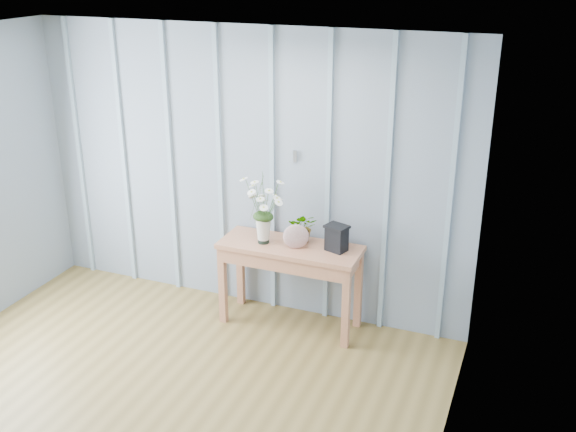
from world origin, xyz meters
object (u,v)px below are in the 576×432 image
at_px(carved_box, 337,238).
at_px(daisy_vase, 263,200).
at_px(felt_disc_vessel, 296,237).
at_px(sideboard, 290,257).

bearing_deg(carved_box, daisy_vase, -173.28).
bearing_deg(felt_disc_vessel, sideboard, 123.87).
distance_m(daisy_vase, carved_box, 0.68).
bearing_deg(sideboard, daisy_vase, -171.36).
xyz_separation_m(sideboard, carved_box, (0.39, 0.04, 0.23)).
relative_size(felt_disc_vessel, carved_box, 0.97).
distance_m(sideboard, carved_box, 0.45).
xyz_separation_m(daisy_vase, carved_box, (0.62, 0.07, -0.27)).
xyz_separation_m(sideboard, daisy_vase, (-0.23, -0.03, 0.50)).
bearing_deg(daisy_vase, sideboard, 8.64).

